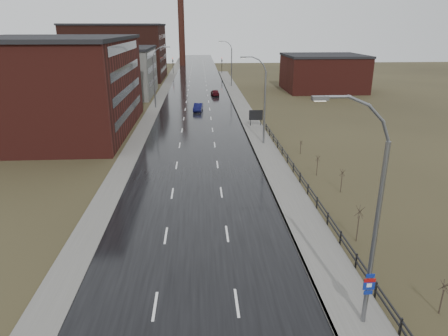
{
  "coord_description": "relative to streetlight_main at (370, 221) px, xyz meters",
  "views": [
    {
      "loc": [
        0.43,
        -14.63,
        14.85
      ],
      "look_at": [
        2.47,
        18.53,
        3.0
      ],
      "focal_mm": 32.0,
      "sensor_mm": 36.0,
      "label": 1
    }
  ],
  "objects": [
    {
      "name": "smokestack",
      "position": [
        -14.47,
        148.0,
        9.44
      ],
      "size": [
        2.7,
        2.7,
        30.7
      ],
      "color": "#331611",
      "rests_on": "ground"
    },
    {
      "name": "road",
      "position": [
        -8.47,
        58.0,
        -6.03
      ],
      "size": [
        14.0,
        300.0,
        0.06
      ],
      "primitive_type": "cube",
      "color": "black",
      "rests_on": "ground"
    },
    {
      "name": "streetlight_main",
      "position": [
        0.0,
        0.0,
        0.0
      ],
      "size": [
        3.91,
        0.29,
        12.11
      ],
      "color": "slate",
      "rests_on": "ground"
    },
    {
      "name": "shrub_f",
      "position": [
        4.21,
        29.53,
        -5.15
      ],
      "size": [
        0.41,
        0.43,
        1.71
      ],
      "color": "#382D23",
      "rests_on": "ground"
    },
    {
      "name": "warehouse_near",
      "position": [
        -29.46,
        43.0,
        0.7
      ],
      "size": [
        22.44,
        28.56,
        13.5
      ],
      "color": "#471914",
      "rests_on": "ground"
    },
    {
      "name": "billboard",
      "position": [
        0.63,
        43.87,
        -4.3
      ],
      "size": [
        2.15,
        0.17,
        2.63
      ],
      "color": "black",
      "rests_on": "ground"
    },
    {
      "name": "streetlight_right_far",
      "position": [
        0.03,
        88.0,
        -0.22
      ],
      "size": [
        3.36,
        0.28,
        11.35
      ],
      "color": "slate",
      "rests_on": "ground"
    },
    {
      "name": "traffic_light_right",
      "position": [
        -0.47,
        118.0,
        -1.46
      ],
      "size": [
        0.58,
        2.73,
        5.3
      ],
      "color": "black",
      "rests_on": "ground"
    },
    {
      "name": "car_near",
      "position": [
        -8.33,
        56.36,
        -5.35
      ],
      "size": [
        1.94,
        4.41,
        1.41
      ],
      "primitive_type": "imported",
      "rotation": [
        0.0,
        0.0,
        -0.11
      ],
      "color": "#0B0C38",
      "rests_on": "ground"
    },
    {
      "name": "streetlight_left",
      "position": [
        -16.17,
        60.0,
        -0.22
      ],
      "size": [
        3.36,
        0.28,
        11.35
      ],
      "color": "slate",
      "rests_on": "ground"
    },
    {
      "name": "shrub_b",
      "position": [
        4.8,
        0.51,
        -4.96
      ],
      "size": [
        0.5,
        0.52,
        2.08
      ],
      "color": "#382D23",
      "rests_on": "ground"
    },
    {
      "name": "sidewalk_right",
      "position": [
        0.13,
        33.0,
        -5.97
      ],
      "size": [
        3.2,
        180.0,
        0.18
      ],
      "primitive_type": "cube",
      "color": "#595651",
      "rests_on": "ground"
    },
    {
      "name": "shrub_e",
      "position": [
        4.11,
        22.01,
        -4.89
      ],
      "size": [
        0.53,
        0.55,
        2.21
      ],
      "color": "#382D23",
      "rests_on": "ground"
    },
    {
      "name": "curb_right",
      "position": [
        -1.39,
        33.0,
        -5.97
      ],
      "size": [
        0.16,
        180.0,
        0.18
      ],
      "primitive_type": "cube",
      "color": "slate",
      "rests_on": "ground"
    },
    {
      "name": "streetlight_right_mid",
      "position": [
        0.03,
        34.0,
        -0.22
      ],
      "size": [
        3.36,
        0.28,
        11.35
      ],
      "color": "slate",
      "rests_on": "ground"
    },
    {
      "name": "guardrail",
      "position": [
        1.83,
        16.32,
        -5.35
      ],
      "size": [
        0.1,
        53.05,
        1.1
      ],
      "color": "black",
      "rests_on": "ground"
    },
    {
      "name": "shrub_d",
      "position": [
        5.11,
        17.44,
        -4.84
      ],
      "size": [
        0.54,
        0.57,
        2.29
      ],
      "color": "#382D23",
      "rests_on": "ground"
    },
    {
      "name": "traffic_light_left",
      "position": [
        -16.47,
        118.0,
        -1.46
      ],
      "size": [
        0.58,
        2.73,
        5.3
      ],
      "color": "black",
      "rests_on": "ground"
    },
    {
      "name": "car_far",
      "position": [
        -4.53,
        73.58,
        -5.36
      ],
      "size": [
        2.01,
        4.21,
        1.39
      ],
      "primitive_type": "imported",
      "rotation": [
        0.0,
        0.0,
        3.23
      ],
      "color": "#420B12",
      "rests_on": "ground"
    },
    {
      "name": "shrub_c",
      "position": [
        3.18,
        8.4,
        -4.57
      ],
      "size": [
        0.66,
        0.69,
        2.8
      ],
      "color": "#382D23",
      "rests_on": "ground"
    },
    {
      "name": "building_right",
      "position": [
        21.83,
        80.0,
        -1.8
      ],
      "size": [
        18.36,
        16.32,
        8.5
      ],
      "color": "#471914",
      "rests_on": "ground"
    },
    {
      "name": "sidewalk_left",
      "position": [
        -16.67,
        58.0,
        -6.0
      ],
      "size": [
        2.4,
        260.0,
        0.12
      ],
      "primitive_type": "cube",
      "color": "#595651",
      "rests_on": "ground"
    },
    {
      "name": "warehouse_far",
      "position": [
        -31.47,
        106.0,
        1.7
      ],
      "size": [
        26.52,
        24.48,
        15.5
      ],
      "color": "#331611",
      "rests_on": "ground"
    },
    {
      "name": "warehouse_mid",
      "position": [
        -26.46,
        76.0,
        -0.8
      ],
      "size": [
        16.32,
        20.4,
        10.5
      ],
      "color": "slate",
      "rests_on": "ground"
    }
  ]
}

